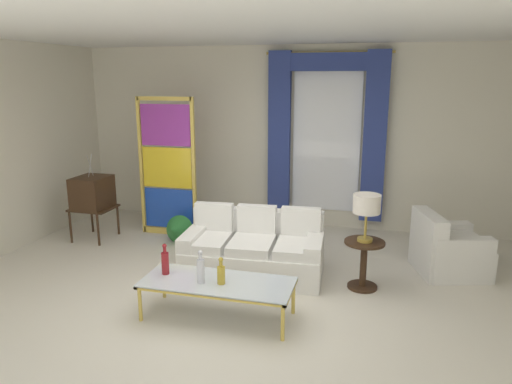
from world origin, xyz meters
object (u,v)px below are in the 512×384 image
object	(u,v)px
armchair_white	(446,251)
round_side_table	(364,260)
bottle_amber_squat	(165,262)
vintage_tv	(92,194)
bottle_crystal_tall	(221,273)
couch_white_long	(254,250)
peacock_figurine	(177,230)
table_lamp_brass	(367,206)
stained_glass_divider	(167,170)
coffee_table	(218,284)
bottle_blue_decanter	(201,270)

from	to	relation	value
armchair_white	round_side_table	size ratio (longest dim) A/B	1.69
bottle_amber_squat	vintage_tv	distance (m)	2.82
bottle_crystal_tall	vintage_tv	bearing A→B (deg)	144.79
bottle_amber_squat	bottle_crystal_tall	bearing A→B (deg)	-7.26
couch_white_long	vintage_tv	bearing A→B (deg)	166.53
peacock_figurine	round_side_table	xyz separation A→B (m)	(2.81, -0.86, 0.14)
round_side_table	table_lamp_brass	world-z (taller)	table_lamp_brass
table_lamp_brass	round_side_table	bearing A→B (deg)	-90.00
stained_glass_divider	peacock_figurine	world-z (taller)	stained_glass_divider
couch_white_long	bottle_crystal_tall	distance (m)	1.31
armchair_white	table_lamp_brass	bearing A→B (deg)	-143.53
bottle_amber_squat	stained_glass_divider	world-z (taller)	stained_glass_divider
vintage_tv	peacock_figurine	size ratio (longest dim) A/B	2.24
armchair_white	peacock_figurine	world-z (taller)	armchair_white
coffee_table	armchair_white	xyz separation A→B (m)	(2.47, 1.88, -0.09)
bottle_amber_squat	vintage_tv	bearing A→B (deg)	138.39
peacock_figurine	bottle_amber_squat	bearing A→B (deg)	-69.01
bottle_crystal_tall	table_lamp_brass	size ratio (longest dim) A/B	0.51
bottle_crystal_tall	round_side_table	distance (m)	1.83
bottle_amber_squat	coffee_table	bearing A→B (deg)	-3.56
coffee_table	armchair_white	bearing A→B (deg)	37.29
round_side_table	bottle_crystal_tall	bearing A→B (deg)	-139.87
stained_glass_divider	bottle_blue_decanter	bearing A→B (deg)	-58.67
couch_white_long	bottle_crystal_tall	xyz separation A→B (m)	(-0.01, -1.29, 0.22)
bottle_blue_decanter	armchair_white	distance (m)	3.29
vintage_tv	coffee_table	bearing A→B (deg)	-35.13
coffee_table	stained_glass_divider	world-z (taller)	stained_glass_divider
bottle_amber_squat	table_lamp_brass	xyz separation A→B (m)	(2.06, 1.09, 0.48)
coffee_table	round_side_table	distance (m)	1.84
armchair_white	stained_glass_divider	xyz separation A→B (m)	(-4.14, 0.52, 0.77)
coffee_table	round_side_table	xyz separation A→B (m)	(1.45, 1.13, -0.02)
coffee_table	peacock_figurine	size ratio (longest dim) A/B	2.66
stained_glass_divider	table_lamp_brass	xyz separation A→B (m)	(3.12, -1.28, -0.03)
coffee_table	bottle_amber_squat	bearing A→B (deg)	176.44
couch_white_long	armchair_white	world-z (taller)	couch_white_long
couch_white_long	stained_glass_divider	world-z (taller)	stained_glass_divider
table_lamp_brass	bottle_crystal_tall	bearing A→B (deg)	-139.87
couch_white_long	round_side_table	distance (m)	1.39
coffee_table	bottle_amber_squat	size ratio (longest dim) A/B	4.62
couch_white_long	armchair_white	size ratio (longest dim) A/B	1.80
peacock_figurine	stained_glass_divider	bearing A→B (deg)	126.48
couch_white_long	table_lamp_brass	xyz separation A→B (m)	(1.39, -0.11, 0.72)
couch_white_long	peacock_figurine	world-z (taller)	couch_white_long
bottle_blue_decanter	table_lamp_brass	distance (m)	2.06
peacock_figurine	bottle_blue_decanter	bearing A→B (deg)	-59.80
armchair_white	round_side_table	world-z (taller)	armchair_white
bottle_blue_decanter	round_side_table	xyz separation A→B (m)	(1.61, 1.21, -0.20)
bottle_blue_decanter	bottle_crystal_tall	world-z (taller)	bottle_blue_decanter
vintage_tv	stained_glass_divider	distance (m)	1.21
armchair_white	stained_glass_divider	size ratio (longest dim) A/B	0.46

